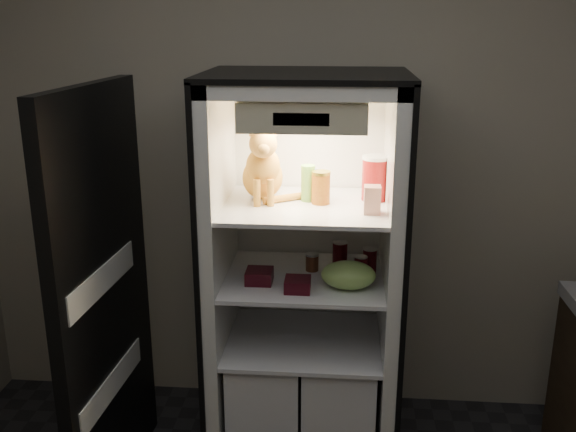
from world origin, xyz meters
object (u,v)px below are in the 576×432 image
mayo_tub (315,185)px  soda_can_b (370,261)px  tabby_cat (263,170)px  cream_carton (372,200)px  soda_can_a (340,255)px  refrigerator (305,299)px  condiment_jar (312,262)px  berry_box_left (259,276)px  berry_box_right (298,285)px  parmesan_shaker (308,183)px  salsa_jar (321,187)px  grape_bag (348,275)px  pepper_jar (375,178)px  soda_can_c (361,268)px

mayo_tub → soda_can_b: 0.44m
tabby_cat → cream_carton: 0.53m
soda_can_a → mayo_tub: bearing=-168.3°
refrigerator → soda_can_a: size_ratio=14.30×
cream_carton → condiment_jar: bearing=144.4°
condiment_jar → berry_box_left: 0.29m
soda_can_b → berry_box_right: bearing=-144.2°
refrigerator → parmesan_shaker: (0.01, -0.00, 0.58)m
salsa_jar → grape_bag: (0.13, -0.14, -0.36)m
mayo_tub → grape_bag: size_ratio=0.54×
salsa_jar → berry_box_left: bearing=-157.6°
pepper_jar → condiment_jar: size_ratio=2.42×
soda_can_b → salsa_jar: bearing=-169.2°
salsa_jar → condiment_jar: salsa_jar is taller
parmesan_shaker → tabby_cat: bearing=179.9°
berry_box_left → soda_can_b: bearing=17.2°
soda_can_c → condiment_jar: (-0.23, 0.09, -0.01)m
soda_can_a → soda_can_c: bearing=-54.4°
parmesan_shaker → soda_can_c: bearing=-17.0°
mayo_tub → condiment_jar: 0.37m
pepper_jar → berry_box_right: pepper_jar is taller
berry_box_left → mayo_tub: bearing=37.5°
refrigerator → berry_box_left: 0.31m
mayo_tub → berry_box_right: 0.47m
soda_can_b → soda_can_c: (-0.04, -0.08, -0.00)m
parmesan_shaker → grape_bag: (0.19, -0.18, -0.37)m
salsa_jar → soda_can_a: bearing=46.8°
berry_box_right → tabby_cat: bearing=127.5°
grape_bag → berry_box_left: grape_bag is taller
refrigerator → salsa_jar: size_ratio=12.52×
soda_can_c → berry_box_left: size_ratio=0.93×
cream_carton → soda_can_c: size_ratio=1.08×
soda_can_b → parmesan_shaker: bearing=-179.3°
salsa_jar → cream_carton: bearing=-30.8°
salsa_jar → soda_can_b: salsa_jar is taller
pepper_jar → soda_can_c: 0.42m
tabby_cat → soda_can_c: size_ratio=3.37×
soda_can_a → tabby_cat: bearing=-170.8°
soda_can_a → berry_box_right: size_ratio=1.16×
pepper_jar → berry_box_left: bearing=-159.2°
tabby_cat → cream_carton: (0.49, -0.18, -0.08)m
tabby_cat → berry_box_right: (0.18, -0.23, -0.46)m
salsa_jar → condiment_jar: size_ratio=1.76×
soda_can_c → refrigerator: bearing=162.7°
refrigerator → pepper_jar: 0.68m
cream_carton → soda_can_b: (0.01, 0.18, -0.35)m
salsa_jar → cream_carton: size_ratio=1.24×
tabby_cat → condiment_jar: (0.23, 0.01, -0.45)m
condiment_jar → berry_box_right: (-0.05, -0.24, -0.01)m
soda_can_b → grape_bag: (-0.10, -0.18, 0.00)m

